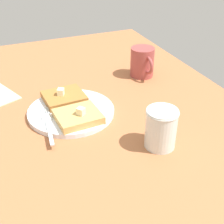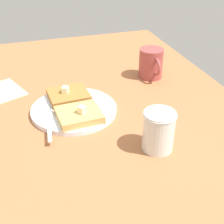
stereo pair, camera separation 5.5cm
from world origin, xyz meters
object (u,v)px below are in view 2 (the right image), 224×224
at_px(coffee_mug, 151,63).
at_px(syrup_jar, 158,132).
at_px(fork, 49,119).
at_px(plate, 74,109).

bearing_deg(coffee_mug, syrup_jar, -20.95).
xyz_separation_m(fork, syrup_jar, (0.16, 0.21, 0.03)).
height_order(fork, syrup_jar, syrup_jar).
distance_m(plate, fork, 0.08).
distance_m(fork, coffee_mug, 0.38).
relative_size(plate, syrup_jar, 2.44).
xyz_separation_m(fork, coffee_mug, (-0.17, 0.34, 0.03)).
xyz_separation_m(plate, syrup_jar, (0.20, 0.14, 0.04)).
distance_m(fork, syrup_jar, 0.27).
relative_size(plate, coffee_mug, 2.14).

